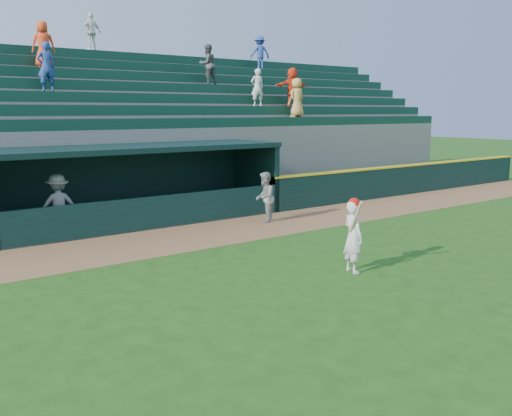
% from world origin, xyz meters
% --- Properties ---
extents(ground, '(120.00, 120.00, 0.00)m').
position_xyz_m(ground, '(0.00, 0.00, 0.00)').
color(ground, '#204D13').
rests_on(ground, ground).
extents(warning_track, '(40.00, 3.00, 0.01)m').
position_xyz_m(warning_track, '(0.00, 4.90, 0.01)').
color(warning_track, brown).
rests_on(warning_track, ground).
extents(field_wall_right, '(15.50, 0.30, 1.20)m').
position_xyz_m(field_wall_right, '(12.25, 6.55, 0.60)').
color(field_wall_right, black).
rests_on(field_wall_right, ground).
extents(wall_stripe_right, '(15.50, 0.32, 0.06)m').
position_xyz_m(wall_stripe_right, '(12.25, 6.55, 1.23)').
color(wall_stripe_right, yellow).
rests_on(wall_stripe_right, field_wall_right).
extents(dugout_player_front, '(0.99, 0.98, 1.62)m').
position_xyz_m(dugout_player_front, '(3.22, 5.35, 0.81)').
color(dugout_player_front, gray).
rests_on(dugout_player_front, ground).
extents(dugout_player_inside, '(1.21, 0.79, 1.76)m').
position_xyz_m(dugout_player_inside, '(-2.69, 7.36, 0.88)').
color(dugout_player_inside, '#989893').
rests_on(dugout_player_inside, ground).
extents(dugout, '(9.40, 2.80, 2.46)m').
position_xyz_m(dugout, '(0.00, 8.00, 1.36)').
color(dugout, slate).
rests_on(dugout, ground).
extents(stands, '(34.50, 6.25, 7.50)m').
position_xyz_m(stands, '(0.01, 12.57, 2.40)').
color(stands, slate).
rests_on(stands, ground).
extents(batter_at_plate, '(0.55, 0.80, 1.68)m').
position_xyz_m(batter_at_plate, '(1.20, -0.35, 0.84)').
color(batter_at_plate, silver).
rests_on(batter_at_plate, ground).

